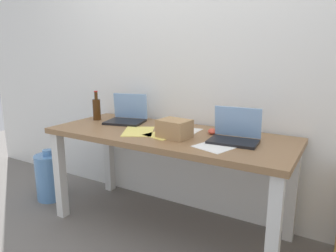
{
  "coord_description": "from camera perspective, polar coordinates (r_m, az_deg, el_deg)",
  "views": [
    {
      "loc": [
        1.09,
        -1.85,
        1.29
      ],
      "look_at": [
        0.0,
        0.0,
        0.79
      ],
      "focal_mm": 33.19,
      "sensor_mm": 36.0,
      "label": 1
    }
  ],
  "objects": [
    {
      "name": "paper_sheet_center",
      "position": [
        2.18,
        -0.13,
        -1.45
      ],
      "size": [
        0.28,
        0.34,
        0.0
      ],
      "primitive_type": "cube",
      "rotation": [
        0.0,
        0.0,
        -0.27
      ],
      "color": "#F4E06B",
      "rests_on": "desk"
    },
    {
      "name": "computer_mouse",
      "position": [
        2.21,
        8.12,
        -0.96
      ],
      "size": [
        0.09,
        0.12,
        0.03
      ],
      "primitive_type": "ellipsoid",
      "rotation": [
        0.0,
        0.0,
        0.4
      ],
      "color": "#D84C38",
      "rests_on": "desk"
    },
    {
      "name": "paper_sheet_near_back",
      "position": [
        2.24,
        2.57,
        -1.06
      ],
      "size": [
        0.22,
        0.3,
        0.0
      ],
      "primitive_type": "cube",
      "rotation": [
        0.0,
        0.0,
        0.03
      ],
      "color": "white",
      "rests_on": "desk"
    },
    {
      "name": "desk",
      "position": [
        2.24,
        0.0,
        -3.74
      ],
      "size": [
        1.77,
        0.7,
        0.74
      ],
      "color": "olive",
      "rests_on": "ground"
    },
    {
      "name": "water_cooler_jug",
      "position": [
        3.03,
        -20.9,
        -8.67
      ],
      "size": [
        0.24,
        0.24,
        0.46
      ],
      "color": "#598CC6",
      "rests_on": "ground"
    },
    {
      "name": "paper_yellow_folder",
      "position": [
        2.26,
        -5.45,
        -0.99
      ],
      "size": [
        0.32,
        0.36,
        0.0
      ],
      "primitive_type": "cube",
      "rotation": [
        0.0,
        0.0,
        0.49
      ],
      "color": "#F4E06B",
      "rests_on": "desk"
    },
    {
      "name": "laptop_left",
      "position": [
        2.58,
        -7.59,
        1.74
      ],
      "size": [
        0.35,
        0.31,
        0.23
      ],
      "color": "black",
      "rests_on": "desk"
    },
    {
      "name": "paper_sheet_front_right",
      "position": [
        1.94,
        9.41,
        -3.5
      ],
      "size": [
        0.29,
        0.34,
        0.0
      ],
      "primitive_type": "cube",
      "rotation": [
        0.0,
        0.0,
        -0.3
      ],
      "color": "white",
      "rests_on": "desk"
    },
    {
      "name": "ground_plane",
      "position": [
        2.5,
        0.0,
        -17.92
      ],
      "size": [
        8.0,
        8.0,
        0.0
      ],
      "primitive_type": "plane",
      "color": "slate"
    },
    {
      "name": "laptop_right",
      "position": [
        2.03,
        12.15,
        -1.52
      ],
      "size": [
        0.32,
        0.24,
        0.22
      ],
      "color": "black",
      "rests_on": "desk"
    },
    {
      "name": "back_wall",
      "position": [
        2.51,
        4.9,
        13.29
      ],
      "size": [
        5.2,
        0.08,
        2.6
      ],
      "primitive_type": "cube",
      "color": "white",
      "rests_on": "ground"
    },
    {
      "name": "beer_bottle",
      "position": [
        2.7,
        -12.97,
        3.14
      ],
      "size": [
        0.07,
        0.07,
        0.25
      ],
      "color": "#47280F",
      "rests_on": "desk"
    },
    {
      "name": "cardboard_box",
      "position": [
        2.08,
        1.2,
        -0.49
      ],
      "size": [
        0.22,
        0.18,
        0.12
      ],
      "primitive_type": "cube",
      "rotation": [
        0.0,
        0.0,
        -0.11
      ],
      "color": "tan",
      "rests_on": "desk"
    }
  ]
}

